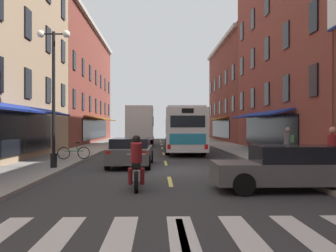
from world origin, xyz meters
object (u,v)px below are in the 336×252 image
object	(u,v)px
pedestrian_near	(288,144)
transit_bus	(183,129)
sedan_near	(131,152)
street_lamp_twin	(54,92)
motorcycle_rider	(136,166)
sedan_mid	(291,168)
bicycle_near	(74,152)
box_truck	(141,126)
pedestrian_mid	(333,154)

from	to	relation	value
pedestrian_near	transit_bus	bearing A→B (deg)	59.42
sedan_near	street_lamp_twin	world-z (taller)	street_lamp_twin
sedan_near	street_lamp_twin	bearing A→B (deg)	-151.60
motorcycle_rider	pedestrian_near	world-z (taller)	pedestrian_near
sedan_mid	bicycle_near	world-z (taller)	sedan_mid
box_truck	transit_bus	bearing A→B (deg)	-67.15
sedan_mid	motorcycle_rider	bearing A→B (deg)	174.30
sedan_mid	bicycle_near	distance (m)	12.63
pedestrian_mid	street_lamp_twin	distance (m)	11.27
transit_bus	sedan_mid	bearing A→B (deg)	-83.07
pedestrian_near	street_lamp_twin	xyz separation A→B (m)	(-10.63, -1.21, 2.34)
pedestrian_near	pedestrian_mid	world-z (taller)	pedestrian_mid
box_truck	sedan_mid	size ratio (longest dim) A/B	1.69
motorcycle_rider	pedestrian_mid	bearing A→B (deg)	1.82
transit_bus	bicycle_near	xyz separation A→B (m)	(-6.44, -7.75, -1.17)
pedestrian_near	box_truck	bearing A→B (deg)	59.97
box_truck	sedan_near	size ratio (longest dim) A/B	1.71
pedestrian_mid	street_lamp_twin	size ratio (longest dim) A/B	0.30
sedan_near	street_lamp_twin	xyz separation A→B (m)	(-3.20, -1.73, 2.70)
sedan_near	sedan_mid	world-z (taller)	sedan_mid
street_lamp_twin	sedan_near	bearing A→B (deg)	28.40
motorcycle_rider	pedestrian_near	size ratio (longest dim) A/B	1.20
pedestrian_mid	sedan_near	bearing A→B (deg)	-171.75
bicycle_near	pedestrian_near	bearing A→B (deg)	-15.32
transit_bus	pedestrian_near	size ratio (longest dim) A/B	7.02
sedan_near	motorcycle_rider	bearing A→B (deg)	-84.64
sedan_near	pedestrian_mid	bearing A→B (deg)	-42.49
motorcycle_rider	street_lamp_twin	xyz separation A→B (m)	(-3.81, 4.74, 2.69)
sedan_near	sedan_mid	distance (m)	8.71
transit_bus	pedestrian_near	distance (m)	11.49
sedan_near	bicycle_near	xyz separation A→B (m)	(-3.24, 2.39, -0.19)
pedestrian_mid	motorcycle_rider	bearing A→B (deg)	-127.44
pedestrian_mid	sedan_mid	bearing A→B (deg)	-106.34
transit_bus	box_truck	distance (m)	9.12
motorcycle_rider	pedestrian_near	bearing A→B (deg)	41.08
sedan_near	pedestrian_mid	size ratio (longest dim) A/B	2.56
bicycle_near	motorcycle_rider	bearing A→B (deg)	-66.56
pedestrian_near	bicycle_near	bearing A→B (deg)	112.49
box_truck	street_lamp_twin	world-z (taller)	street_lamp_twin
box_truck	street_lamp_twin	size ratio (longest dim) A/B	1.31
sedan_mid	pedestrian_near	distance (m)	6.77
transit_bus	bicycle_near	world-z (taller)	transit_bus
sedan_near	motorcycle_rider	world-z (taller)	motorcycle_rider
box_truck	sedan_mid	world-z (taller)	box_truck
sedan_near	sedan_mid	xyz separation A→B (m)	(5.27, -6.94, -0.01)
box_truck	street_lamp_twin	bearing A→B (deg)	-98.05
transit_bus	pedestrian_near	xyz separation A→B (m)	(4.22, -10.67, -0.61)
sedan_mid	box_truck	bearing A→B (deg)	102.43
sedan_near	bicycle_near	bearing A→B (deg)	143.51
sedan_near	pedestrian_mid	xyz separation A→B (m)	(6.85, -6.27, 0.36)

